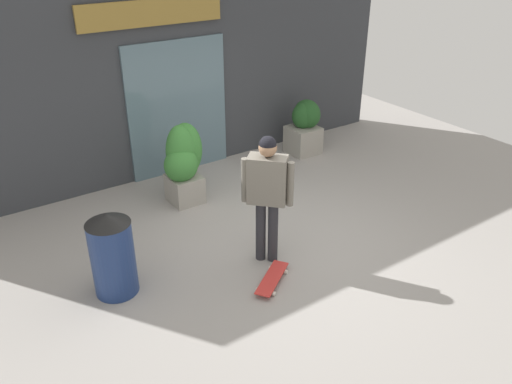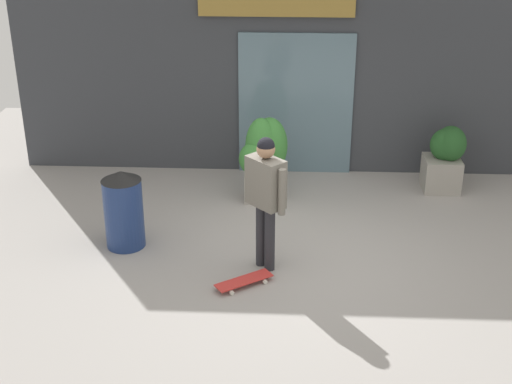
% 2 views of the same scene
% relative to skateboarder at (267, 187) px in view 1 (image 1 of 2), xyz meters
% --- Properties ---
extents(ground_plane, '(12.00, 12.00, 0.00)m').
position_rel_skateboarder_xyz_m(ground_plane, '(0.34, 0.24, -1.08)').
color(ground_plane, '#9E9993').
extents(building_facade, '(8.91, 0.31, 3.78)m').
position_rel_skateboarder_xyz_m(building_facade, '(0.33, 3.28, 0.80)').
color(building_facade, '#383A3F').
rests_on(building_facade, ground_plane).
extents(skateboarder, '(0.52, 0.52, 1.74)m').
position_rel_skateboarder_xyz_m(skateboarder, '(0.00, 0.00, 0.00)').
color(skateboarder, '#28282D').
rests_on(skateboarder, ground_plane).
extents(skateboard, '(0.71, 0.58, 0.08)m').
position_rel_skateboarder_xyz_m(skateboard, '(-0.24, -0.46, -1.01)').
color(skateboard, red).
rests_on(skateboard, ground_plane).
extents(planter_box_left, '(0.72, 0.63, 1.27)m').
position_rel_skateboarder_xyz_m(planter_box_left, '(-0.12, 2.09, -0.40)').
color(planter_box_left, gray).
rests_on(planter_box_left, ground_plane).
extents(planter_box_right, '(0.61, 0.59, 1.02)m').
position_rel_skateboarder_xyz_m(planter_box_right, '(2.69, 2.55, -0.52)').
color(planter_box_right, gray).
rests_on(planter_box_right, ground_plane).
extents(trash_bin, '(0.52, 0.52, 1.07)m').
position_rel_skateboarder_xyz_m(trash_bin, '(-1.88, 0.47, -0.54)').
color(trash_bin, navy).
rests_on(trash_bin, ground_plane).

